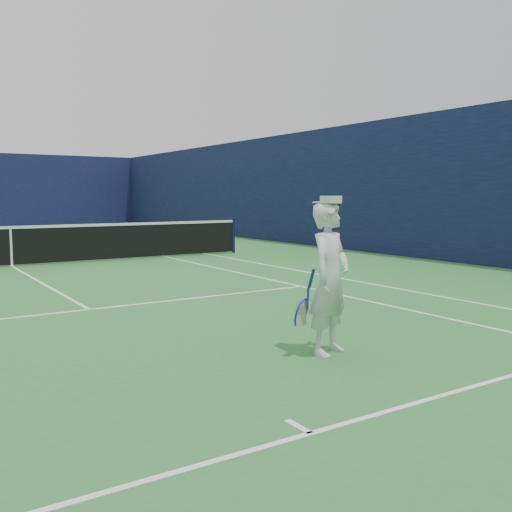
{
  "coord_description": "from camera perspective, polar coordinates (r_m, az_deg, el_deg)",
  "views": [
    {
      "loc": [
        -2.55,
        -15.07,
        1.76
      ],
      "look_at": [
        1.53,
        -8.79,
        0.96
      ],
      "focal_mm": 40.0,
      "sensor_mm": 36.0,
      "label": 1
    }
  ],
  "objects": [
    {
      "name": "ground",
      "position": [
        15.38,
        -23.21,
        -0.98
      ],
      "size": [
        80.0,
        80.0,
        0.0
      ],
      "primitive_type": "plane",
      "color": "#2C7530",
      "rests_on": "ground"
    },
    {
      "name": "tennis_player",
      "position": [
        6.34,
        7.38,
        -2.17
      ],
      "size": [
        0.85,
        0.62,
        1.75
      ],
      "rotation": [
        0.0,
        0.0,
        0.4
      ],
      "color": "white",
      "rests_on": "ground"
    },
    {
      "name": "windscreen_fence",
      "position": [
        15.28,
        -23.53,
        6.49
      ],
      "size": [
        20.12,
        36.12,
        4.0
      ],
      "color": "#10143B",
      "rests_on": "ground"
    },
    {
      "name": "tennis_net",
      "position": [
        15.33,
        -23.3,
        1.08
      ],
      "size": [
        12.88,
        0.09,
        1.07
      ],
      "color": "#141E4C",
      "rests_on": "ground"
    },
    {
      "name": "court_markings",
      "position": [
        15.38,
        -23.21,
        -0.96
      ],
      "size": [
        11.03,
        23.83,
        0.01
      ],
      "color": "white",
      "rests_on": "ground"
    }
  ]
}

